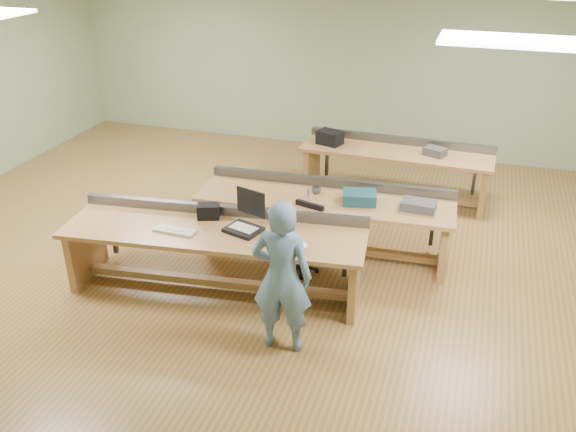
% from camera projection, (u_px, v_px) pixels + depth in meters
% --- Properties ---
extents(floor, '(10.00, 10.00, 0.00)m').
position_uv_depth(floor, '(271.00, 249.00, 7.69)').
color(floor, brown).
rests_on(floor, ground).
extents(wall_back, '(10.00, 0.04, 3.00)m').
position_uv_depth(wall_back, '(347.00, 64.00, 10.44)').
color(wall_back, gray).
rests_on(wall_back, floor).
extents(wall_front, '(10.00, 0.04, 3.00)m').
position_uv_depth(wall_front, '(47.00, 346.00, 3.61)').
color(wall_front, gray).
rests_on(wall_front, floor).
extents(fluor_panels, '(6.20, 3.50, 0.03)m').
position_uv_depth(fluor_panels, '(268.00, 2.00, 6.37)').
color(fluor_panels, white).
rests_on(fluor_panels, ceiling).
extents(workbench_front, '(3.37, 1.25, 0.86)m').
position_uv_depth(workbench_front, '(215.00, 244.00, 6.66)').
color(workbench_front, '#A76D46').
rests_on(workbench_front, floor).
extents(workbench_mid, '(3.11, 0.97, 0.86)m').
position_uv_depth(workbench_mid, '(325.00, 211.00, 7.40)').
color(workbench_mid, '#A76D46').
rests_on(workbench_mid, floor).
extents(workbench_back, '(2.75, 0.80, 0.86)m').
position_uv_depth(workbench_back, '(396.00, 163.00, 8.85)').
color(workbench_back, '#A76D46').
rests_on(workbench_back, floor).
extents(person, '(0.61, 0.43, 1.56)m').
position_uv_depth(person, '(282.00, 277.00, 5.64)').
color(person, slate).
rests_on(person, floor).
extents(laptop_base, '(0.44, 0.39, 0.04)m').
position_uv_depth(laptop_base, '(243.00, 230.00, 6.51)').
color(laptop_base, black).
rests_on(laptop_base, workbench_front).
extents(laptop_screen, '(0.36, 0.12, 0.29)m').
position_uv_depth(laptop_screen, '(251.00, 202.00, 6.50)').
color(laptop_screen, black).
rests_on(laptop_screen, laptop_base).
extents(keyboard, '(0.46, 0.17, 0.03)m').
position_uv_depth(keyboard, '(175.00, 231.00, 6.51)').
color(keyboard, beige).
rests_on(keyboard, workbench_front).
extents(trackball_mouse, '(0.16, 0.18, 0.07)m').
position_uv_depth(trackball_mouse, '(300.00, 246.00, 6.17)').
color(trackball_mouse, white).
rests_on(trackball_mouse, workbench_front).
extents(camera_bag, '(0.28, 0.23, 0.16)m').
position_uv_depth(camera_bag, '(208.00, 211.00, 6.77)').
color(camera_bag, black).
rests_on(camera_bag, workbench_front).
extents(task_chair, '(0.54, 0.54, 0.81)m').
position_uv_depth(task_chair, '(303.00, 247.00, 7.14)').
color(task_chair, black).
rests_on(task_chair, floor).
extents(parts_bin_teal, '(0.44, 0.37, 0.14)m').
position_uv_depth(parts_bin_teal, '(359.00, 197.00, 7.14)').
color(parts_bin_teal, '#153D46').
rests_on(parts_bin_teal, workbench_mid).
extents(parts_bin_grey, '(0.40, 0.27, 0.11)m').
position_uv_depth(parts_bin_grey, '(419.00, 206.00, 6.97)').
color(parts_bin_grey, '#38393B').
rests_on(parts_bin_grey, workbench_mid).
extents(mug, '(0.15, 0.15, 0.09)m').
position_uv_depth(mug, '(316.00, 190.00, 7.39)').
color(mug, '#38393B').
rests_on(mug, workbench_mid).
extents(drinks_can, '(0.08, 0.08, 0.13)m').
position_uv_depth(drinks_can, '(309.00, 194.00, 7.23)').
color(drinks_can, silver).
rests_on(drinks_can, workbench_mid).
extents(storage_box_back, '(0.41, 0.35, 0.20)m').
position_uv_depth(storage_box_back, '(330.00, 137.00, 8.96)').
color(storage_box_back, black).
rests_on(storage_box_back, workbench_back).
extents(tray_back, '(0.35, 0.31, 0.11)m').
position_uv_depth(tray_back, '(435.00, 152.00, 8.55)').
color(tray_back, '#38393B').
rests_on(tray_back, workbench_back).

